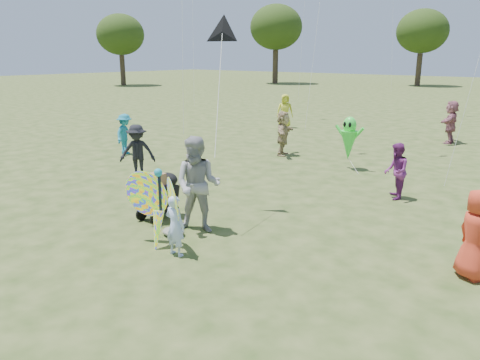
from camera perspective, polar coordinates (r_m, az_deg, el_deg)
name	(u,v)px	position (r m, az deg, el deg)	size (l,w,h in m)	color
ground	(198,253)	(9.10, -5.09, -8.83)	(160.00, 160.00, 0.00)	#51592B
child_girl	(175,226)	(8.84, -7.92, -5.54)	(0.43, 0.28, 1.17)	#B4CAFF
adult_man	(198,185)	(9.82, -5.17, -0.63)	(1.00, 0.78, 2.06)	#97969C
grey_bag	(173,232)	(9.96, -8.12, -6.25)	(0.51, 0.41, 0.16)	gray
crowd_a	(476,235)	(8.76, 26.83, -5.95)	(0.76, 0.50, 1.56)	red
crowd_b	(137,152)	(14.50, -12.40, 3.38)	(1.07, 0.61, 1.66)	black
crowd_d	(283,133)	(17.57, 5.26, 5.69)	(1.54, 0.49, 1.66)	tan
crowd_e	(396,171)	(12.80, 18.48, 1.03)	(0.72, 0.56, 1.48)	#70256B
crowd_g	(285,111)	(24.42, 5.49, 8.38)	(0.84, 0.55, 1.72)	gold
crowd_i	(125,134)	(18.26, -13.83, 5.46)	(0.98, 0.57, 1.52)	teal
crowd_j	(451,122)	(21.86, 24.31, 6.46)	(1.68, 0.53, 1.81)	#9F5B6B
jogging_stroller	(161,193)	(10.86, -9.62, -1.54)	(0.53, 1.06, 1.09)	black
butterfly_kite	(159,208)	(9.22, -9.90, -3.36)	(1.74, 0.75, 1.78)	#FF285A
delta_kite_rig	(222,33)	(11.03, -2.17, 17.46)	(1.50, 1.78, 2.92)	black
alien_kite	(349,140)	(15.71, 13.12, 4.76)	(1.12, 0.69, 1.74)	#37EA3F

